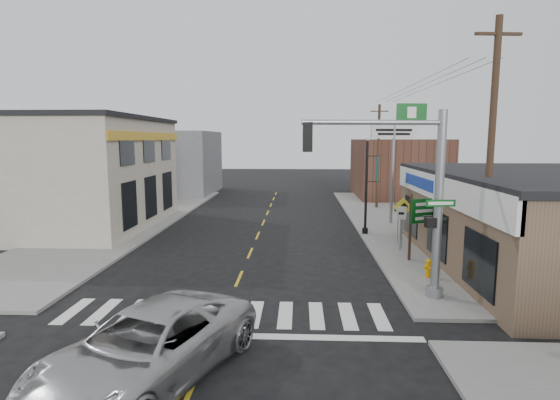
{
  "coord_description": "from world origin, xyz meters",
  "views": [
    {
      "loc": [
        2.42,
        -13.02,
        5.62
      ],
      "look_at": [
        1.53,
        7.12,
        2.8
      ],
      "focal_mm": 28.0,
      "sensor_mm": 36.0,
      "label": 1
    }
  ],
  "objects_px": {
    "dance_center_sign": "(393,146)",
    "bare_tree": "(460,180)",
    "utility_pole_far": "(378,155)",
    "traffic_signal_pole": "(416,184)",
    "lamp_post": "(368,177)",
    "suv": "(148,346)",
    "fire_hydrant": "(429,267)",
    "utility_pole_near": "(491,151)",
    "guide_sign": "(427,218)"
  },
  "relations": [
    {
      "from": "dance_center_sign",
      "to": "utility_pole_far",
      "type": "height_order",
      "value": "utility_pole_far"
    },
    {
      "from": "bare_tree",
      "to": "dance_center_sign",
      "type": "bearing_deg",
      "value": 97.29
    },
    {
      "from": "dance_center_sign",
      "to": "bare_tree",
      "type": "xyz_separation_m",
      "value": [
        1.14,
        -8.9,
        -1.34
      ]
    },
    {
      "from": "suv",
      "to": "utility_pole_far",
      "type": "relative_size",
      "value": 0.74
    },
    {
      "from": "utility_pole_near",
      "to": "guide_sign",
      "type": "bearing_deg",
      "value": 108.26
    },
    {
      "from": "fire_hydrant",
      "to": "suv",
      "type": "bearing_deg",
      "value": -138.42
    },
    {
      "from": "suv",
      "to": "fire_hydrant",
      "type": "height_order",
      "value": "suv"
    },
    {
      "from": "utility_pole_near",
      "to": "bare_tree",
      "type": "bearing_deg",
      "value": 82.81
    },
    {
      "from": "dance_center_sign",
      "to": "fire_hydrant",
      "type": "bearing_deg",
      "value": -109.78
    },
    {
      "from": "traffic_signal_pole",
      "to": "utility_pole_far",
      "type": "xyz_separation_m",
      "value": [
        2.3,
        20.33,
        0.25
      ]
    },
    {
      "from": "suv",
      "to": "utility_pole_far",
      "type": "bearing_deg",
      "value": 91.56
    },
    {
      "from": "fire_hydrant",
      "to": "dance_center_sign",
      "type": "distance_m",
      "value": 12.46
    },
    {
      "from": "guide_sign",
      "to": "bare_tree",
      "type": "distance_m",
      "value": 2.24
    },
    {
      "from": "dance_center_sign",
      "to": "utility_pole_far",
      "type": "bearing_deg",
      "value": 72.59
    },
    {
      "from": "fire_hydrant",
      "to": "utility_pole_near",
      "type": "relative_size",
      "value": 0.08
    },
    {
      "from": "fire_hydrant",
      "to": "dance_center_sign",
      "type": "height_order",
      "value": "dance_center_sign"
    },
    {
      "from": "traffic_signal_pole",
      "to": "dance_center_sign",
      "type": "bearing_deg",
      "value": 74.72
    },
    {
      "from": "traffic_signal_pole",
      "to": "utility_pole_near",
      "type": "xyz_separation_m",
      "value": [
        3.09,
        1.57,
        1.1
      ]
    },
    {
      "from": "fire_hydrant",
      "to": "lamp_post",
      "type": "height_order",
      "value": "lamp_post"
    },
    {
      "from": "fire_hydrant",
      "to": "utility_pole_near",
      "type": "bearing_deg",
      "value": -15.65
    },
    {
      "from": "suv",
      "to": "utility_pole_far",
      "type": "xyz_separation_m",
      "value": [
        9.77,
        25.92,
        3.49
      ]
    },
    {
      "from": "fire_hydrant",
      "to": "utility_pole_far",
      "type": "height_order",
      "value": "utility_pole_far"
    },
    {
      "from": "traffic_signal_pole",
      "to": "utility_pole_far",
      "type": "bearing_deg",
      "value": 76.9
    },
    {
      "from": "guide_sign",
      "to": "utility_pole_far",
      "type": "xyz_separation_m",
      "value": [
        0.53,
        15.7,
        2.23
      ]
    },
    {
      "from": "traffic_signal_pole",
      "to": "fire_hydrant",
      "type": "distance_m",
      "value": 4.29
    },
    {
      "from": "suv",
      "to": "utility_pole_near",
      "type": "relative_size",
      "value": 0.62
    },
    {
      "from": "traffic_signal_pole",
      "to": "dance_center_sign",
      "type": "height_order",
      "value": "dance_center_sign"
    },
    {
      "from": "traffic_signal_pole",
      "to": "lamp_post",
      "type": "height_order",
      "value": "traffic_signal_pole"
    },
    {
      "from": "traffic_signal_pole",
      "to": "bare_tree",
      "type": "bearing_deg",
      "value": 49.22
    },
    {
      "from": "lamp_post",
      "to": "bare_tree",
      "type": "height_order",
      "value": "lamp_post"
    },
    {
      "from": "suv",
      "to": "bare_tree",
      "type": "height_order",
      "value": "bare_tree"
    },
    {
      "from": "lamp_post",
      "to": "utility_pole_far",
      "type": "xyz_separation_m",
      "value": [
        2.35,
        10.04,
        0.91
      ]
    },
    {
      "from": "lamp_post",
      "to": "dance_center_sign",
      "type": "height_order",
      "value": "dance_center_sign"
    },
    {
      "from": "suv",
      "to": "fire_hydrant",
      "type": "relative_size",
      "value": 8.06
    },
    {
      "from": "guide_sign",
      "to": "fire_hydrant",
      "type": "relative_size",
      "value": 4.07
    },
    {
      "from": "guide_sign",
      "to": "utility_pole_near",
      "type": "distance_m",
      "value": 4.54
    },
    {
      "from": "guide_sign",
      "to": "bare_tree",
      "type": "relative_size",
      "value": 0.66
    },
    {
      "from": "utility_pole_near",
      "to": "traffic_signal_pole",
      "type": "bearing_deg",
      "value": -158.18
    },
    {
      "from": "fire_hydrant",
      "to": "dance_center_sign",
      "type": "bearing_deg",
      "value": 85.66
    },
    {
      "from": "suv",
      "to": "traffic_signal_pole",
      "type": "relative_size",
      "value": 0.92
    },
    {
      "from": "dance_center_sign",
      "to": "bare_tree",
      "type": "relative_size",
      "value": 1.42
    },
    {
      "from": "bare_tree",
      "to": "guide_sign",
      "type": "bearing_deg",
      "value": -175.53
    },
    {
      "from": "suv",
      "to": "bare_tree",
      "type": "distance_m",
      "value": 15.15
    },
    {
      "from": "traffic_signal_pole",
      "to": "lamp_post",
      "type": "bearing_deg",
      "value": 83.62
    },
    {
      "from": "lamp_post",
      "to": "utility_pole_near",
      "type": "bearing_deg",
      "value": -60.01
    },
    {
      "from": "suv",
      "to": "dance_center_sign",
      "type": "bearing_deg",
      "value": 85.83
    },
    {
      "from": "guide_sign",
      "to": "utility_pole_near",
      "type": "bearing_deg",
      "value": -90.79
    },
    {
      "from": "bare_tree",
      "to": "utility_pole_far",
      "type": "distance_m",
      "value": 15.63
    },
    {
      "from": "guide_sign",
      "to": "dance_center_sign",
      "type": "bearing_deg",
      "value": 64.02
    },
    {
      "from": "fire_hydrant",
      "to": "lamp_post",
      "type": "distance_m",
      "value": 8.77
    }
  ]
}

